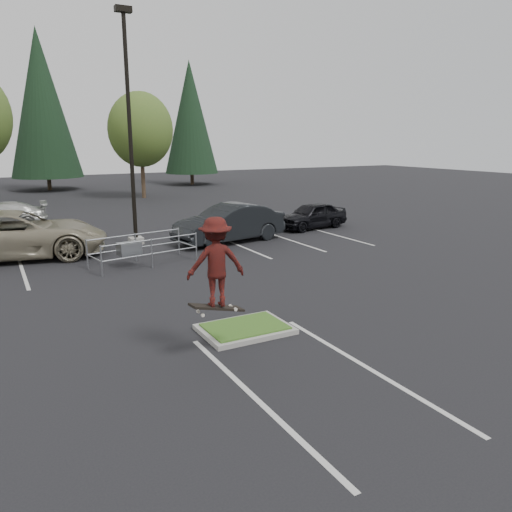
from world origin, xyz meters
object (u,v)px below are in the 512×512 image
decid_c (140,132)px  conif_b (42,104)px  cart_corral (133,248)px  skateboarder (216,263)px  car_r_black (312,215)px  conif_c (190,118)px  car_l_tan (16,235)px  light_pole (131,143)px  car_r_charc (229,223)px

decid_c → conif_b: conif_b is taller
conif_b → cart_corral: size_ratio=3.51×
skateboarder → car_r_black: size_ratio=0.53×
conif_c → car_l_tan: size_ratio=1.79×
light_pole → car_l_tan: 6.18m
cart_corral → car_r_black: car_r_black is taller
light_pole → car_l_tan: light_pole is taller
decid_c → conif_b: bearing=119.3°
light_pole → car_l_tan: bearing=-174.3°
light_pole → conif_c: conif_c is taller
car_l_tan → car_r_charc: (9.00, -1.15, -0.09)m
car_r_black → skateboarder: bearing=-50.1°
light_pole → car_r_black: light_pole is taller
light_pole → car_l_tan: size_ratio=1.45×
cart_corral → skateboarder: skateboarder is taller
car_l_tan → car_r_charc: size_ratio=1.30×
light_pole → car_r_charc: size_ratio=1.89×
conif_c → conif_b: bearing=175.9°
car_r_black → car_r_charc: bearing=-86.4°
skateboarder → decid_c: bearing=-92.5°
conif_b → car_l_tan: bearing=-98.8°
conif_c → car_l_tan: bearing=-123.5°
skateboarder → car_r_black: 16.85m
skateboarder → light_pole: bearing=-86.8°
skateboarder → car_r_black: bearing=-121.2°
decid_c → skateboarder: 31.81m
conif_c → car_r_charc: bearing=-108.0°
conif_b → conif_c: size_ratio=1.16×
cart_corral → decid_c: bearing=62.7°
cart_corral → car_l_tan: 5.22m
cart_corral → skateboarder: 9.05m
car_r_charc → cart_corral: bearing=-75.0°
conif_b → conif_c: conif_b is taller
cart_corral → car_r_charc: 5.76m
decid_c → car_r_black: (4.01, -18.33, -4.55)m
light_pole → cart_corral: 5.74m
cart_corral → conif_b: bearing=78.5°
light_pole → skateboarder: 13.33m
conif_b → light_pole: bearing=-89.0°
conif_b → decid_c: bearing=-60.7°
light_pole → car_r_charc: bearing=-22.5°
decid_c → cart_corral: bearing=-107.0°
car_r_charc → conif_c: bearing=152.1°
skateboarder → car_l_tan: 12.98m
skateboarder → conif_c: bearing=-99.9°
decid_c → car_r_charc: bearing=-94.4°
decid_c → conif_b: (-5.99, 10.67, 2.59)m
conif_b → cart_corral: bearing=-91.3°
light_pole → skateboarder: size_ratio=4.66×
light_pole → skateboarder: light_pole is taller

